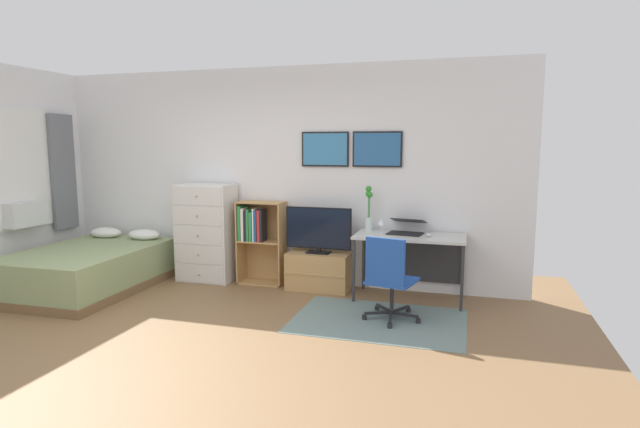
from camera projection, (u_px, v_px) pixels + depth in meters
The scene contains 14 objects.
ground_plane at pixel (175, 352), 4.27m from camera, with size 7.20×7.20×0.00m, color brown.
wall_back_with_posters at pixel (279, 176), 6.39m from camera, with size 6.12×0.09×2.70m.
area_rug at pixel (379, 320), 5.04m from camera, with size 1.70×1.20×0.01m, color slate.
bed at pixel (89, 268), 6.14m from camera, with size 1.41×2.00×0.63m.
dresser at pixel (207, 233), 6.48m from camera, with size 0.71×0.46×1.25m.
bookshelf at pixel (258, 234), 6.35m from camera, with size 0.59×0.30×1.04m.
tv_stand at pixel (319, 271), 6.13m from camera, with size 0.76×0.41×0.45m.
television at pixel (318, 230), 6.04m from camera, with size 0.81×0.16×0.56m.
desk at pixel (410, 246), 5.74m from camera, with size 1.22×0.60×0.74m.
office_chair at pixel (389, 277), 4.96m from camera, with size 0.58×0.57×0.86m.
laptop at pixel (407, 227), 5.78m from camera, with size 0.44×0.46×0.17m.
computer_mouse at pixel (429, 235), 5.57m from camera, with size 0.06×0.10×0.03m, color silver.
bamboo_vase at pixel (369, 210), 5.92m from camera, with size 0.09×0.09×0.53m.
wine_glass at pixel (381, 223), 5.68m from camera, with size 0.07×0.07×0.18m.
Camera 1 is at (2.35, -3.55, 1.74)m, focal length 28.33 mm.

